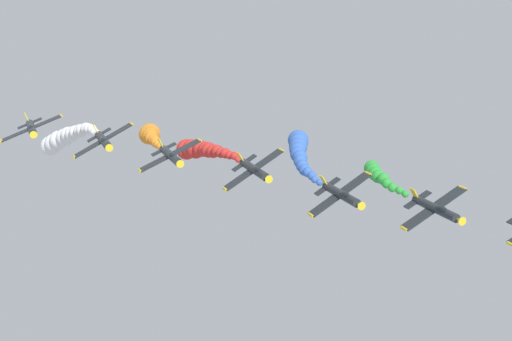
{
  "coord_description": "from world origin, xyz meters",
  "views": [
    {
      "loc": [
        31.68,
        89.67,
        136.48
      ],
      "look_at": [
        0.0,
        0.0,
        113.87
      ],
      "focal_mm": 52.02,
      "sensor_mm": 36.0,
      "label": 1
    }
  ],
  "objects": [
    {
      "name": "smoke_trail_trailing",
      "position": [
        21.27,
        -39.04,
        112.44
      ],
      "size": [
        7.48,
        26.52,
        8.67
      ],
      "color": "white"
    },
    {
      "name": "airplane_left_outer",
      "position": [
        0.14,
        -0.28,
        113.94
      ],
      "size": [
        8.38,
        10.35,
        5.23
      ],
      "rotation": [
        0.0,
        0.54,
        0.0
      ],
      "color": "#23282D"
    },
    {
      "name": "airplane_high_slot",
      "position": [
        27.13,
        -21.58,
        117.55
      ],
      "size": [
        9.07,
        10.35,
        3.71
      ],
      "rotation": [
        0.0,
        0.36,
        0.0
      ],
      "color": "#23282D"
    },
    {
      "name": "smoke_trail_left_inner",
      "position": [
        -20.39,
        -4.22,
        110.77
      ],
      "size": [
        5.43,
        17.88,
        2.51
      ],
      "color": "green"
    },
    {
      "name": "airplane_trailing",
      "position": [
        17.91,
        -13.68,
        116.58
      ],
      "size": [
        8.66,
        10.35,
        4.7
      ],
      "rotation": [
        0.0,
        0.48,
        0.0
      ],
      "color": "#23282D"
    },
    {
      "name": "smoke_trail_right_outer",
      "position": [
        7.91,
        -30.77,
        113.6
      ],
      "size": [
        5.29,
        23.9,
        4.58
      ],
      "color": "orange"
    },
    {
      "name": "airplane_right_inner",
      "position": [
        -8.57,
        8.14,
        111.9
      ],
      "size": [
        8.37,
        10.35,
        5.25
      ],
      "rotation": [
        0.0,
        0.54,
        0.0
      ],
      "color": "#23282D"
    },
    {
      "name": "smoke_trail_right_inner",
      "position": [
        -12.19,
        -14.33,
        113.07
      ],
      "size": [
        7.46,
        22.42,
        4.09
      ],
      "color": "blue"
    },
    {
      "name": "airplane_right_outer",
      "position": [
        9.77,
        -7.41,
        115.11
      ],
      "size": [
        8.9,
        10.35,
        4.16
      ],
      "rotation": [
        0.0,
        0.41,
        0.0
      ],
      "color": "#23282D"
    },
    {
      "name": "airplane_left_inner",
      "position": [
        -18.09,
        14.92,
        110.99
      ],
      "size": [
        8.54,
        10.35,
        4.94
      ],
      "rotation": [
        0.0,
        0.5,
        0.0
      ],
      "color": "#23282D"
    },
    {
      "name": "smoke_trail_left_outer",
      "position": [
        1.56,
        -22.98,
        112.27
      ],
      "size": [
        4.62,
        22.85,
        4.93
      ],
      "color": "red"
    }
  ]
}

